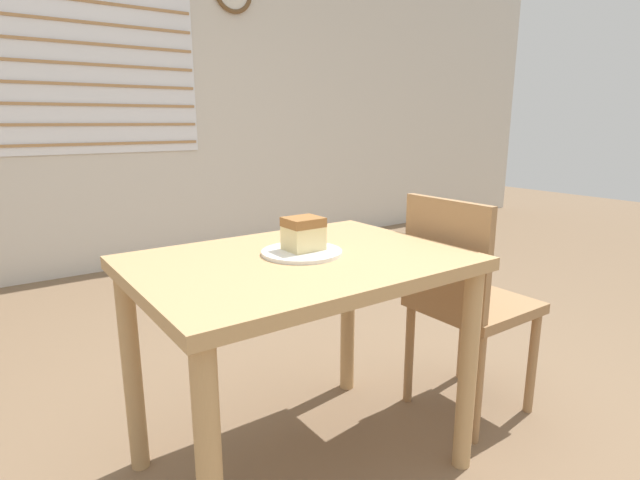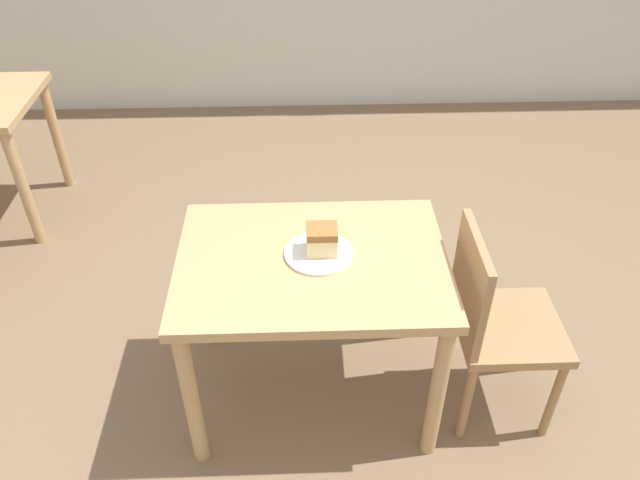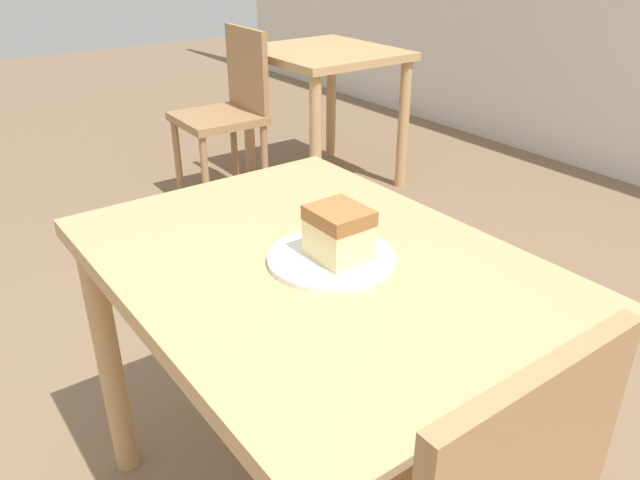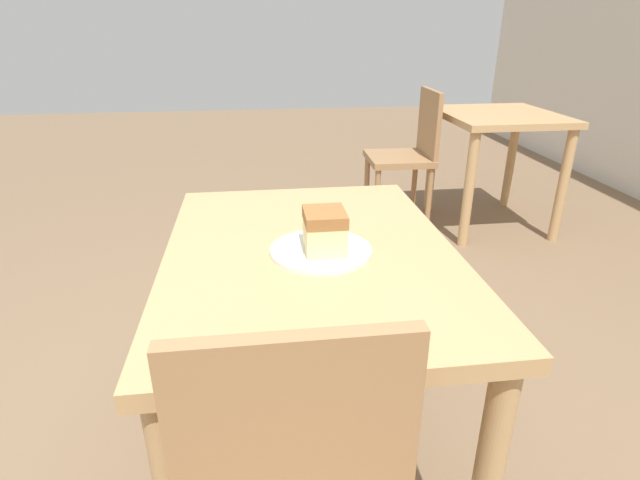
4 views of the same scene
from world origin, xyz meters
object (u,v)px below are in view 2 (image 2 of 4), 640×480
object	(u,v)px
cake_slice	(322,239)
plate	(319,253)
dining_table_near	(312,282)
chair_near_window	(494,320)

from	to	relation	value
cake_slice	plate	bearing A→B (deg)	-145.32
dining_table_near	plate	bearing A→B (deg)	41.79
chair_near_window	plate	size ratio (longest dim) A/B	3.45
chair_near_window	cake_slice	distance (m)	0.74
dining_table_near	plate	distance (m)	0.13
dining_table_near	chair_near_window	bearing A→B (deg)	-7.34
dining_table_near	chair_near_window	size ratio (longest dim) A/B	1.14
dining_table_near	chair_near_window	xyz separation A→B (m)	(0.69, -0.09, -0.14)
plate	cake_slice	bearing A→B (deg)	34.68
dining_table_near	cake_slice	xyz separation A→B (m)	(0.04, 0.03, 0.18)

